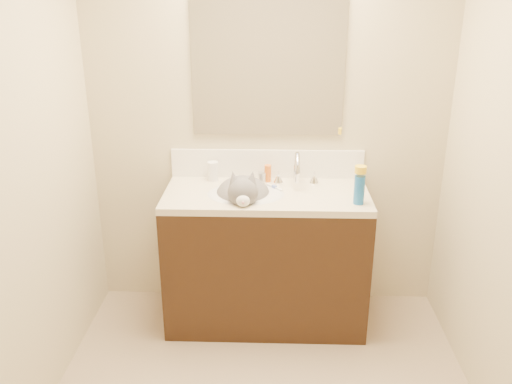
# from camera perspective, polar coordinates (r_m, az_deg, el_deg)

# --- Properties ---
(room_shell) EXTENTS (2.24, 2.54, 2.52)m
(room_shell) POSITION_cam_1_polar(r_m,az_deg,el_deg) (2.05, 0.83, 6.53)
(room_shell) COLOR #BEB08E
(room_shell) RESTS_ON ground
(vanity_cabinet) EXTENTS (1.20, 0.55, 0.82)m
(vanity_cabinet) POSITION_cam_1_polar(r_m,az_deg,el_deg) (3.36, 1.06, -7.20)
(vanity_cabinet) COLOR black
(vanity_cabinet) RESTS_ON ground
(counter_slab) EXTENTS (1.20, 0.55, 0.04)m
(counter_slab) POSITION_cam_1_polar(r_m,az_deg,el_deg) (3.18, 1.11, -0.36)
(counter_slab) COLOR beige
(counter_slab) RESTS_ON vanity_cabinet
(basin) EXTENTS (0.45, 0.36, 0.14)m
(basin) POSITION_cam_1_polar(r_m,az_deg,el_deg) (3.18, -1.07, -1.37)
(basin) COLOR silver
(basin) RESTS_ON vanity_cabinet
(faucet) EXTENTS (0.28, 0.20, 0.21)m
(faucet) POSITION_cam_1_polar(r_m,az_deg,el_deg) (3.28, 4.31, 2.20)
(faucet) COLOR silver
(faucet) RESTS_ON counter_slab
(cat) EXTENTS (0.39, 0.47, 0.34)m
(cat) POSITION_cam_1_polar(r_m,az_deg,el_deg) (3.16, -1.34, -0.46)
(cat) COLOR #565356
(cat) RESTS_ON basin
(backsplash) EXTENTS (1.20, 0.02, 0.18)m
(backsplash) POSITION_cam_1_polar(r_m,az_deg,el_deg) (3.39, 1.19, 2.99)
(backsplash) COLOR white
(backsplash) RESTS_ON counter_slab
(mirror) EXTENTS (0.90, 0.02, 0.80)m
(mirror) POSITION_cam_1_polar(r_m,az_deg,el_deg) (3.26, 1.27, 12.91)
(mirror) COLOR white
(mirror) RESTS_ON room_shell
(pill_bottle) EXTENTS (0.08, 0.08, 0.12)m
(pill_bottle) POSITION_cam_1_polar(r_m,az_deg,el_deg) (3.36, -4.56, 2.20)
(pill_bottle) COLOR white
(pill_bottle) RESTS_ON counter_slab
(pill_label) EXTENTS (0.08, 0.08, 0.04)m
(pill_label) POSITION_cam_1_polar(r_m,az_deg,el_deg) (3.36, -4.55, 1.98)
(pill_label) COLOR gold
(pill_label) RESTS_ON pill_bottle
(silver_jar) EXTENTS (0.05, 0.05, 0.06)m
(silver_jar) POSITION_cam_1_polar(r_m,az_deg,el_deg) (3.34, 0.68, 1.60)
(silver_jar) COLOR #B7B7BC
(silver_jar) RESTS_ON counter_slab
(amber_bottle) EXTENTS (0.05, 0.05, 0.11)m
(amber_bottle) POSITION_cam_1_polar(r_m,az_deg,el_deg) (3.33, 1.25, 1.98)
(amber_bottle) COLOR orange
(amber_bottle) RESTS_ON counter_slab
(toothbrush) EXTENTS (0.10, 0.12, 0.01)m
(toothbrush) POSITION_cam_1_polar(r_m,az_deg,el_deg) (3.24, 1.94, 0.51)
(toothbrush) COLOR white
(toothbrush) RESTS_ON counter_slab
(toothbrush_head) EXTENTS (0.03, 0.03, 0.02)m
(toothbrush_head) POSITION_cam_1_polar(r_m,az_deg,el_deg) (3.24, 1.94, 0.57)
(toothbrush_head) COLOR #5E75C8
(toothbrush_head) RESTS_ON counter_slab
(spray_can) EXTENTS (0.06, 0.06, 0.16)m
(spray_can) POSITION_cam_1_polar(r_m,az_deg,el_deg) (3.04, 10.81, 0.22)
(spray_can) COLOR #1859A8
(spray_can) RESTS_ON counter_slab
(spray_cap) EXTENTS (0.07, 0.07, 0.04)m
(spray_cap) POSITION_cam_1_polar(r_m,az_deg,el_deg) (3.00, 10.96, 2.34)
(spray_cap) COLOR yellow
(spray_cap) RESTS_ON spray_can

